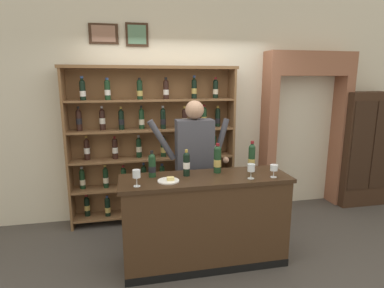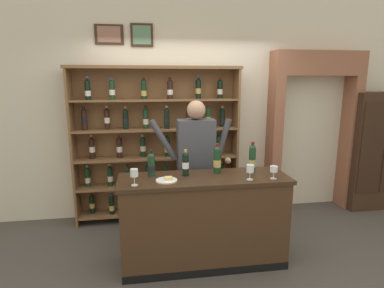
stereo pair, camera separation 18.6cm
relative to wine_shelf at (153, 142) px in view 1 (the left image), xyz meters
name	(u,v)px [view 1 (the left image)]	position (x,y,z in m)	size (l,w,h in m)	color
ground_plane	(203,262)	(0.41, -1.21, -1.12)	(14.00, 14.00, 0.02)	#47423D
back_wall	(179,100)	(0.41, 0.24, 0.55)	(12.00, 0.19, 3.32)	beige
wine_shelf	(153,142)	(0.00, 0.00, 0.00)	(2.28, 0.32, 2.13)	brown
archway_doorway	(302,119)	(2.31, 0.11, 0.25)	(1.35, 0.45, 2.35)	#935B42
side_cabinet	(361,148)	(3.27, -0.05, -0.23)	(0.80, 0.46, 1.77)	#382316
tasting_counter	(205,220)	(0.44, -1.21, -0.63)	(1.76, 0.55, 0.97)	#422B19
shopkeeper	(194,155)	(0.43, -0.68, -0.04)	(0.99, 0.22, 1.72)	#2D3347
tasting_bottle_brunello	(152,165)	(-0.10, -1.10, -0.02)	(0.08, 0.08, 0.28)	#19381E
tasting_bottle_rosso	(186,163)	(0.25, -1.13, -0.01)	(0.07, 0.07, 0.28)	black
tasting_bottle_bianco	(217,159)	(0.60, -1.09, 0.01)	(0.08, 0.08, 0.32)	#19381E
tasting_bottle_prosecco	(252,157)	(0.98, -1.11, 0.01)	(0.07, 0.07, 0.33)	#19381E
wine_glass_right	(251,169)	(0.87, -1.36, -0.04)	(0.08, 0.08, 0.15)	silver
wine_glass_spare	(274,168)	(1.12, -1.37, -0.05)	(0.08, 0.08, 0.13)	silver
wine_glass_center	(136,175)	(-0.27, -1.36, -0.03)	(0.07, 0.07, 0.16)	silver
cheese_plate	(169,180)	(0.05, -1.28, -0.13)	(0.21, 0.21, 0.04)	white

